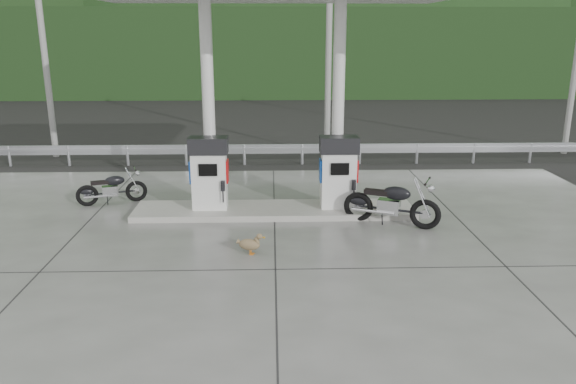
{
  "coord_description": "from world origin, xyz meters",
  "views": [
    {
      "loc": [
        -0.06,
        -10.98,
        4.43
      ],
      "look_at": [
        0.3,
        1.0,
        1.0
      ],
      "focal_mm": 35.0,
      "sensor_mm": 36.0,
      "label": 1
    }
  ],
  "objects_px": {
    "motorcycle_right": "(391,204)",
    "motorcycle_left": "(112,189)",
    "gas_pump_right": "(338,172)",
    "gas_pump_left": "(209,173)",
    "duck": "(249,245)"
  },
  "relations": [
    {
      "from": "gas_pump_right",
      "to": "motorcycle_right",
      "type": "distance_m",
      "value": 1.59
    },
    {
      "from": "gas_pump_left",
      "to": "duck",
      "type": "height_order",
      "value": "gas_pump_left"
    },
    {
      "from": "motorcycle_left",
      "to": "motorcycle_right",
      "type": "height_order",
      "value": "motorcycle_right"
    },
    {
      "from": "motorcycle_left",
      "to": "motorcycle_right",
      "type": "relative_size",
      "value": 0.79
    },
    {
      "from": "motorcycle_right",
      "to": "gas_pump_left",
      "type": "bearing_deg",
      "value": -168.5
    },
    {
      "from": "gas_pump_left",
      "to": "motorcycle_right",
      "type": "bearing_deg",
      "value": -12.45
    },
    {
      "from": "motorcycle_right",
      "to": "motorcycle_left",
      "type": "bearing_deg",
      "value": -171.31
    },
    {
      "from": "motorcycle_left",
      "to": "duck",
      "type": "relative_size",
      "value": 3.12
    },
    {
      "from": "gas_pump_left",
      "to": "gas_pump_right",
      "type": "distance_m",
      "value": 3.2
    },
    {
      "from": "motorcycle_right",
      "to": "duck",
      "type": "distance_m",
      "value": 3.72
    },
    {
      "from": "gas_pump_left",
      "to": "duck",
      "type": "distance_m",
      "value": 3.01
    },
    {
      "from": "gas_pump_left",
      "to": "duck",
      "type": "relative_size",
      "value": 3.29
    },
    {
      "from": "gas_pump_right",
      "to": "motorcycle_left",
      "type": "bearing_deg",
      "value": 170.73
    },
    {
      "from": "motorcycle_left",
      "to": "motorcycle_right",
      "type": "xyz_separation_m",
      "value": [
        7.06,
        -1.92,
        0.11
      ]
    },
    {
      "from": "gas_pump_right",
      "to": "motorcycle_left",
      "type": "relative_size",
      "value": 1.06
    }
  ]
}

